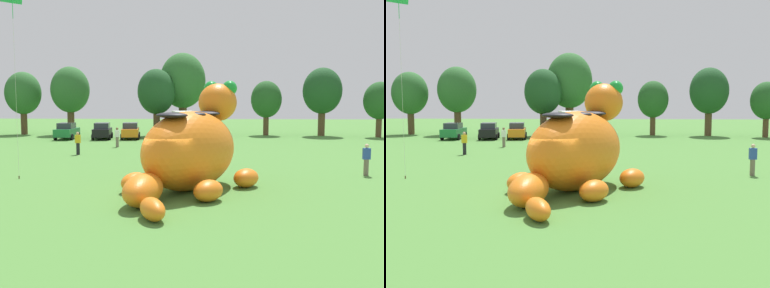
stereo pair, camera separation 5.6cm
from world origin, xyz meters
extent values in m
plane|color=#4C8438|center=(0.00, 0.00, 0.00)|extent=(160.00, 160.00, 0.00)
ellipsoid|color=orange|center=(1.03, 1.43, 1.77)|extent=(5.65, 7.05, 3.55)
ellipsoid|color=orange|center=(2.24, 3.83, 3.93)|extent=(2.60, 2.68, 1.87)
sphere|color=green|center=(1.90, 4.31, 4.63)|extent=(0.75, 0.75, 0.75)
sphere|color=green|center=(2.82, 3.85, 4.63)|extent=(0.75, 0.75, 0.75)
ellipsoid|color=black|center=(1.67, 2.70, 3.41)|extent=(1.78, 1.65, 0.24)
ellipsoid|color=black|center=(1.03, 1.43, 3.41)|extent=(1.78, 1.65, 0.24)
ellipsoid|color=black|center=(0.32, 0.02, 3.41)|extent=(1.78, 1.65, 0.24)
ellipsoid|color=orange|center=(0.05, 3.87, 0.43)|extent=(1.65, 1.84, 0.87)
ellipsoid|color=orange|center=(3.57, 2.10, 0.43)|extent=(1.65, 1.84, 0.87)
ellipsoid|color=orange|center=(-1.37, 0.70, 0.43)|extent=(1.65, 1.84, 0.87)
ellipsoid|color=orange|center=(1.87, -0.93, 0.43)|extent=(1.65, 1.84, 0.87)
ellipsoid|color=orange|center=(-0.60, -1.81, 0.62)|extent=(1.74, 2.98, 1.24)
ellipsoid|color=orange|center=(0.06, -3.85, 0.38)|extent=(1.37, 1.79, 0.76)
cube|color=#1E7238|center=(-13.56, 27.12, 0.72)|extent=(1.89, 4.18, 0.80)
cube|color=#2D333D|center=(-13.55, 26.97, 1.42)|extent=(1.59, 2.04, 0.60)
cylinder|color=black|center=(-14.47, 28.35, 0.32)|extent=(0.27, 0.65, 0.64)
cylinder|color=black|center=(-12.77, 28.43, 0.32)|extent=(0.27, 0.65, 0.64)
cylinder|color=black|center=(-14.35, 25.81, 0.32)|extent=(0.27, 0.65, 0.64)
cylinder|color=black|center=(-12.65, 25.89, 0.32)|extent=(0.27, 0.65, 0.64)
cube|color=black|center=(-9.85, 27.37, 0.72)|extent=(2.30, 4.31, 0.80)
cube|color=#2D333D|center=(-9.82, 27.22, 1.42)|extent=(1.78, 2.17, 0.60)
cylinder|color=black|center=(-10.88, 28.49, 0.32)|extent=(0.33, 0.67, 0.64)
cylinder|color=black|center=(-9.20, 28.75, 0.32)|extent=(0.33, 0.67, 0.64)
cylinder|color=black|center=(-10.49, 25.98, 0.32)|extent=(0.33, 0.67, 0.64)
cylinder|color=black|center=(-8.81, 26.24, 0.32)|extent=(0.33, 0.67, 0.64)
cube|color=orange|center=(-6.94, 27.76, 0.72)|extent=(2.28, 4.31, 0.80)
cube|color=#2D333D|center=(-6.92, 27.61, 1.42)|extent=(1.77, 2.17, 0.60)
cylinder|color=black|center=(-7.97, 28.89, 0.32)|extent=(0.33, 0.67, 0.64)
cylinder|color=black|center=(-6.28, 29.14, 0.32)|extent=(0.33, 0.67, 0.64)
cylinder|color=black|center=(-7.59, 26.38, 0.32)|extent=(0.33, 0.67, 0.64)
cylinder|color=black|center=(-5.91, 26.63, 0.32)|extent=(0.33, 0.67, 0.64)
cube|color=#333842|center=(-1.86, 30.46, 1.40)|extent=(2.32, 2.17, 1.90)
cube|color=silver|center=(-1.22, 27.32, 1.70)|extent=(2.98, 4.93, 2.50)
cylinder|color=black|center=(-2.84, 30.26, 0.45)|extent=(0.46, 0.94, 0.90)
cylinder|color=black|center=(-0.88, 30.66, 0.45)|extent=(0.46, 0.94, 0.90)
cylinder|color=black|center=(-1.92, 25.54, 0.45)|extent=(0.46, 0.94, 0.90)
cylinder|color=black|center=(0.14, 25.96, 0.45)|extent=(0.46, 0.94, 0.90)
cylinder|color=brown|center=(-20.99, 33.47, 1.32)|extent=(0.75, 0.75, 2.63)
ellipsoid|color=#2D662D|center=(-20.99, 33.47, 4.95)|extent=(4.21, 4.21, 5.05)
cylinder|color=brown|center=(-15.29, 33.61, 1.42)|extent=(0.81, 0.81, 2.84)
ellipsoid|color=#2D662D|center=(-15.29, 33.61, 5.34)|extent=(4.55, 4.55, 5.46)
cylinder|color=brown|center=(-4.77, 32.31, 1.35)|extent=(0.77, 0.77, 2.70)
ellipsoid|color=#1E4C23|center=(-4.77, 32.31, 5.07)|extent=(4.32, 4.32, 5.18)
cylinder|color=brown|center=(-1.93, 34.70, 1.71)|extent=(0.98, 0.98, 3.42)
ellipsoid|color=#2D662D|center=(-1.93, 34.70, 6.42)|extent=(5.47, 5.47, 6.56)
cylinder|color=brown|center=(7.93, 33.83, 1.12)|extent=(0.64, 0.64, 2.23)
ellipsoid|color=#235623|center=(7.93, 33.83, 4.19)|extent=(3.57, 3.57, 4.28)
cylinder|color=brown|center=(14.24, 33.37, 1.38)|extent=(0.79, 0.79, 2.75)
ellipsoid|color=#1E4C23|center=(14.24, 33.37, 5.17)|extent=(4.40, 4.40, 5.28)
cylinder|color=brown|center=(20.06, 31.48, 1.08)|extent=(0.62, 0.62, 2.15)
ellipsoid|color=#235623|center=(20.06, 31.48, 4.05)|extent=(3.45, 3.45, 4.14)
cylinder|color=#726656|center=(-6.47, 19.48, 0.44)|extent=(0.26, 0.26, 0.88)
cube|color=white|center=(-6.47, 19.48, 1.18)|extent=(0.38, 0.22, 0.60)
sphere|color=brown|center=(-6.47, 19.48, 1.60)|extent=(0.22, 0.22, 0.22)
cylinder|color=black|center=(-8.16, 13.92, 0.44)|extent=(0.26, 0.26, 0.88)
cube|color=gold|center=(-8.16, 13.92, 1.18)|extent=(0.38, 0.22, 0.60)
sphere|color=tan|center=(-8.16, 13.92, 1.60)|extent=(0.22, 0.22, 0.22)
cylinder|color=#726656|center=(10.24, 5.70, 0.44)|extent=(0.26, 0.26, 0.88)
cube|color=#2D4CA5|center=(10.24, 5.70, 1.18)|extent=(0.38, 0.22, 0.60)
sphere|color=beige|center=(10.24, 5.70, 1.60)|extent=(0.22, 0.22, 0.22)
cylinder|color=brown|center=(-7.98, 3.64, 0.07)|extent=(0.06, 0.06, 0.15)
cylinder|color=silver|center=(-7.98, 3.64, 4.87)|extent=(0.01, 0.01, 9.45)
cylinder|color=green|center=(-7.98, 3.64, 8.70)|extent=(0.03, 0.03, 1.20)
camera|label=1|loc=(2.22, -18.24, 3.99)|focal=41.22mm
camera|label=2|loc=(2.27, -18.24, 3.99)|focal=41.22mm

